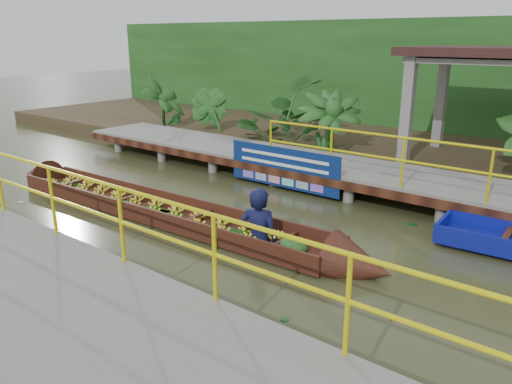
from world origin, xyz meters
The scene contains 9 objects.
ground centered at (0.00, 0.00, 0.00)m, with size 80.00×80.00×0.00m, color #33361B.
land_strip centered at (0.00, 7.50, 0.23)m, with size 30.00×8.00×0.45m, color #302818.
far_dock centered at (0.02, 3.43, 0.48)m, with size 16.00×2.06×1.66m.
near_dock centered at (1.00, -4.20, 0.30)m, with size 18.00×2.40×1.73m.
pavilion centered at (3.00, 6.30, 2.82)m, with size 4.40×3.00×3.00m.
foliage_backdrop centered at (0.00, 10.00, 2.00)m, with size 30.00×0.80×4.00m, color #194415.
vendor_boat centered at (-1.04, -0.46, 0.29)m, with size 9.60×1.32×2.33m.
blue_banner centered at (-0.59, 2.48, 0.56)m, with size 2.97×0.04×0.93m.
tropical_plants centered at (-1.21, 5.30, 1.23)m, with size 14.24×1.24×1.55m.
Camera 1 is at (5.78, -6.62, 3.43)m, focal length 35.00 mm.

